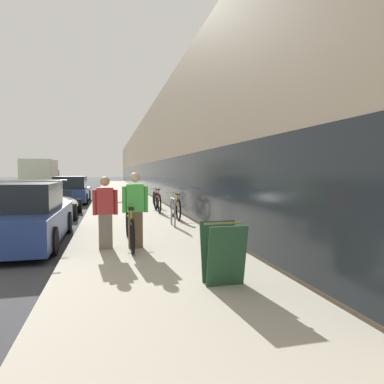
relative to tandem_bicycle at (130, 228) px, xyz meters
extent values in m
cube|color=#B2AA99|center=(0.45, 18.33, -0.43)|extent=(3.57, 70.00, 0.10)
cube|color=gray|center=(7.29, 26.33, 2.51)|extent=(10.00, 70.00, 6.00)
cube|color=#1E2328|center=(2.33, 26.33, 0.77)|extent=(0.10, 63.00, 2.20)
torus|color=black|center=(0.00, 0.91, -0.03)|extent=(0.06, 0.71, 0.71)
torus|color=black|center=(0.00, -0.89, -0.03)|extent=(0.06, 0.71, 0.71)
cylinder|color=yellow|center=(0.00, 0.01, 0.19)|extent=(0.04, 1.53, 0.04)
cylinder|color=yellow|center=(0.00, -0.35, 0.09)|extent=(0.04, 0.91, 0.33)
cylinder|color=yellow|center=(0.00, -0.57, 0.34)|extent=(0.03, 0.03, 0.29)
cube|color=black|center=(0.00, -0.57, 0.48)|extent=(0.11, 0.22, 0.05)
cylinder|color=yellow|center=(0.00, 0.77, 0.35)|extent=(0.03, 0.03, 0.31)
cylinder|color=silver|center=(0.00, 0.77, 0.50)|extent=(0.52, 0.03, 0.03)
cube|color=brown|center=(0.10, -0.31, 0.00)|extent=(0.30, 0.21, 0.77)
cube|color=#4CB74C|center=(0.10, -0.31, 0.69)|extent=(0.36, 0.21, 0.59)
cylinder|color=#4CB74C|center=(-0.13, -0.31, 0.66)|extent=(0.09, 0.09, 0.56)
cylinder|color=#4CB74C|center=(0.33, -0.31, 0.66)|extent=(0.09, 0.09, 0.56)
sphere|color=beige|center=(0.10, -0.31, 1.12)|extent=(0.21, 0.21, 0.21)
cube|color=#756B5B|center=(-0.52, -0.26, -0.02)|extent=(0.28, 0.20, 0.73)
cube|color=#B23333|center=(-0.52, -0.26, 0.63)|extent=(0.34, 0.20, 0.56)
cylinder|color=#B23333|center=(-0.73, -0.26, 0.60)|extent=(0.09, 0.09, 0.53)
cylinder|color=#B23333|center=(-0.30, -0.26, 0.60)|extent=(0.09, 0.09, 0.53)
sphere|color=tan|center=(-0.52, -0.26, 1.04)|extent=(0.20, 0.20, 0.20)
cylinder|color=gray|center=(1.41, 2.06, 0.03)|extent=(0.05, 0.05, 0.82)
cylinder|color=gray|center=(1.41, 2.61, 0.03)|extent=(0.05, 0.05, 0.82)
cylinder|color=gray|center=(1.41, 2.33, 0.44)|extent=(0.05, 0.55, 0.05)
torus|color=black|center=(1.79, 4.41, -0.02)|extent=(0.06, 0.73, 0.73)
torus|color=black|center=(1.79, 3.39, -0.02)|extent=(0.06, 0.73, 0.73)
cylinder|color=yellow|center=(1.79, 3.90, 0.20)|extent=(0.04, 0.86, 0.04)
cylinder|color=yellow|center=(1.79, 3.70, 0.10)|extent=(0.04, 0.53, 0.33)
cylinder|color=yellow|center=(1.79, 3.58, 0.35)|extent=(0.03, 0.03, 0.30)
cube|color=black|center=(1.79, 3.58, 0.50)|extent=(0.11, 0.22, 0.05)
cylinder|color=yellow|center=(1.79, 4.33, 0.36)|extent=(0.03, 0.03, 0.32)
cylinder|color=silver|center=(1.79, 4.33, 0.52)|extent=(0.52, 0.03, 0.03)
torus|color=black|center=(1.46, 6.56, 0.00)|extent=(0.06, 0.76, 0.76)
torus|color=black|center=(1.46, 5.52, 0.00)|extent=(0.06, 0.76, 0.76)
cylinder|color=red|center=(1.46, 6.04, 0.23)|extent=(0.04, 0.89, 0.04)
cylinder|color=red|center=(1.46, 5.83, 0.12)|extent=(0.04, 0.54, 0.35)
cylinder|color=red|center=(1.46, 5.71, 0.39)|extent=(0.03, 0.03, 0.32)
cube|color=black|center=(1.46, 5.71, 0.55)|extent=(0.11, 0.22, 0.05)
cylinder|color=red|center=(1.46, 6.48, 0.40)|extent=(0.03, 0.03, 0.33)
cylinder|color=silver|center=(1.46, 6.48, 0.57)|extent=(0.52, 0.03, 0.03)
torus|color=black|center=(1.67, 8.76, -0.04)|extent=(0.06, 0.68, 0.68)
torus|color=black|center=(1.67, 7.62, -0.04)|extent=(0.06, 0.68, 0.68)
cylinder|color=#7AD1C6|center=(1.67, 8.19, 0.17)|extent=(0.04, 0.97, 0.04)
cylinder|color=#7AD1C6|center=(1.67, 7.96, 0.07)|extent=(0.04, 0.59, 0.31)
cylinder|color=#7AD1C6|center=(1.67, 7.83, 0.31)|extent=(0.03, 0.03, 0.28)
cube|color=black|center=(1.67, 7.83, 0.45)|extent=(0.11, 0.22, 0.05)
cylinder|color=#7AD1C6|center=(1.67, 8.67, 0.32)|extent=(0.03, 0.03, 0.30)
cylinder|color=silver|center=(1.67, 8.67, 0.47)|extent=(0.52, 0.03, 0.03)
cube|color=#23472D|center=(1.16, -3.18, 0.06)|extent=(0.56, 0.20, 0.89)
cube|color=#23472D|center=(1.16, -2.82, 0.06)|extent=(0.56, 0.20, 0.89)
cylinder|color=#93704C|center=(1.16, -3.00, 0.50)|extent=(0.56, 0.03, 0.03)
cube|color=navy|center=(-2.48, 1.13, 0.01)|extent=(1.88, 4.46, 0.69)
cube|color=#1E2328|center=(-2.48, 1.13, 0.67)|extent=(1.62, 2.23, 0.62)
cylinder|color=silver|center=(-2.48, 1.62, 1.03)|extent=(2.00, 0.04, 0.04)
cylinder|color=silver|center=(-2.48, 0.64, 1.03)|extent=(2.00, 0.04, 0.04)
cylinder|color=black|center=(-1.60, 2.47, -0.18)|extent=(0.22, 0.60, 0.60)
cylinder|color=black|center=(-1.60, -0.21, -0.18)|extent=(0.22, 0.60, 0.60)
ellipsoid|color=white|center=(-2.45, 6.16, -0.04)|extent=(1.67, 3.96, 0.62)
cube|color=#1E2328|center=(-2.45, 6.66, 0.39)|extent=(1.17, 0.04, 0.26)
cylinder|color=black|center=(-3.23, 7.31, -0.18)|extent=(0.22, 0.60, 0.60)
cylinder|color=black|center=(-1.67, 7.31, -0.18)|extent=(0.22, 0.60, 0.60)
cylinder|color=black|center=(-3.23, 5.02, -0.18)|extent=(0.22, 0.60, 0.60)
cylinder|color=black|center=(-1.67, 5.02, -0.18)|extent=(0.22, 0.60, 0.60)
cube|color=navy|center=(-2.51, 12.41, -0.01)|extent=(1.86, 4.62, 0.65)
cube|color=#1E2328|center=(-2.51, 12.41, 0.65)|extent=(1.60, 2.31, 0.67)
cylinder|color=black|center=(-3.37, 13.80, -0.18)|extent=(0.22, 0.60, 0.60)
cylinder|color=black|center=(-1.65, 13.80, -0.18)|extent=(0.22, 0.60, 0.60)
cylinder|color=black|center=(-3.37, 11.03, -0.18)|extent=(0.22, 0.60, 0.60)
cylinder|color=black|center=(-1.65, 11.03, -0.18)|extent=(0.22, 0.60, 0.60)
cube|color=orange|center=(-6.27, 27.35, 0.57)|extent=(2.20, 1.53, 1.65)
cube|color=silver|center=(-6.27, 24.29, 1.01)|extent=(2.39, 4.59, 2.53)
cylinder|color=black|center=(-7.37, 26.96, -0.06)|extent=(0.28, 0.84, 0.84)
cylinder|color=black|center=(-5.18, 26.96, -0.06)|extent=(0.28, 0.84, 0.84)
cylinder|color=black|center=(-7.37, 23.37, -0.06)|extent=(0.28, 0.84, 0.84)
cylinder|color=black|center=(-5.18, 23.37, -0.06)|extent=(0.28, 0.84, 0.84)
camera|label=1|loc=(-0.43, -7.65, 1.25)|focal=32.00mm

